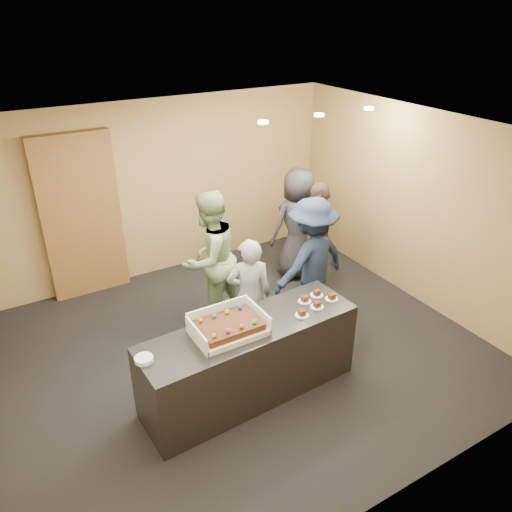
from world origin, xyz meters
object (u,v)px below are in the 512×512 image
at_px(sheet_cake, 229,325).
at_px(plate_stack, 144,359).
at_px(storage_cabinet, 81,217).
at_px(person_server_grey, 249,296).
at_px(serving_counter, 250,360).
at_px(person_brown_extra, 318,238).
at_px(person_dark_suit, 298,224).
at_px(person_sage_man, 210,259).
at_px(person_navy_man, 311,261).
at_px(cake_box, 228,328).

bearing_deg(sheet_cake, plate_stack, 178.83).
xyz_separation_m(storage_cabinet, person_server_grey, (1.35, -2.40, -0.44)).
relative_size(serving_counter, person_brown_extra, 1.41).
bearing_deg(person_dark_suit, person_sage_man, 16.83).
xyz_separation_m(serving_counter, person_server_grey, (0.42, 0.73, 0.30)).
xyz_separation_m(storage_cabinet, person_sage_man, (1.22, -1.58, -0.27)).
height_order(plate_stack, person_dark_suit, person_dark_suit).
relative_size(person_navy_man, person_dark_suit, 1.00).
xyz_separation_m(person_sage_man, person_brown_extra, (1.68, -0.10, -0.07)).
bearing_deg(person_navy_man, person_brown_extra, -140.47).
distance_m(plate_stack, person_navy_man, 2.71).
relative_size(sheet_cake, plate_stack, 3.52).
relative_size(plate_stack, person_dark_suit, 0.10).
bearing_deg(sheet_cake, person_sage_man, 71.01).
distance_m(person_sage_man, person_dark_suit, 1.75).
bearing_deg(storage_cabinet, person_dark_suit, -21.65).
xyz_separation_m(storage_cabinet, plate_stack, (-0.20, -3.12, -0.27)).
distance_m(sheet_cake, person_server_grey, 1.02).
xyz_separation_m(sheet_cake, plate_stack, (-0.89, 0.02, -0.08)).
bearing_deg(serving_counter, person_sage_man, 76.74).
height_order(serving_counter, person_server_grey, person_server_grey).
relative_size(sheet_cake, person_sage_man, 0.34).
height_order(cake_box, person_sage_man, person_sage_man).
bearing_deg(storage_cabinet, sheet_cake, -77.60).
bearing_deg(serving_counter, person_brown_extra, 33.65).
bearing_deg(sheet_cake, serving_counter, -0.00).
distance_m(sheet_cake, person_sage_man, 1.64).
bearing_deg(plate_stack, person_sage_man, 47.07).
height_order(person_server_grey, person_dark_suit, person_dark_suit).
relative_size(storage_cabinet, cake_box, 3.27).
xyz_separation_m(cake_box, person_dark_suit, (2.23, 1.95, -0.08)).
bearing_deg(person_sage_man, person_dark_suit, 171.62).
relative_size(storage_cabinet, person_sage_man, 1.30).
relative_size(serving_counter, person_sage_man, 1.31).
relative_size(serving_counter, plate_stack, 13.55).
relative_size(cake_box, person_dark_suit, 0.42).
bearing_deg(storage_cabinet, cake_box, -77.49).
bearing_deg(person_server_grey, person_brown_extra, -133.38).
xyz_separation_m(serving_counter, person_dark_suit, (1.99, 1.98, 0.42)).
bearing_deg(sheet_cake, cake_box, 89.02).
height_order(storage_cabinet, person_sage_man, storage_cabinet).
bearing_deg(person_sage_man, serving_counter, 56.94).
relative_size(cake_box, person_navy_man, 0.42).
distance_m(storage_cabinet, person_navy_man, 3.29).
relative_size(serving_counter, storage_cabinet, 1.01).
distance_m(storage_cabinet, person_brown_extra, 3.37).
bearing_deg(person_navy_man, serving_counter, 24.03).
height_order(person_navy_man, person_dark_suit, person_navy_man).
height_order(storage_cabinet, sheet_cake, storage_cabinet).
bearing_deg(cake_box, person_server_grey, 46.95).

